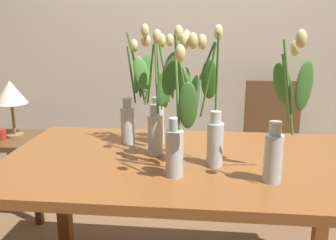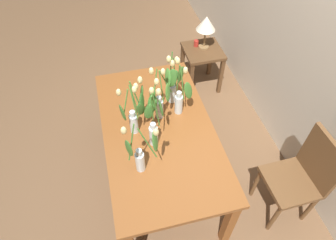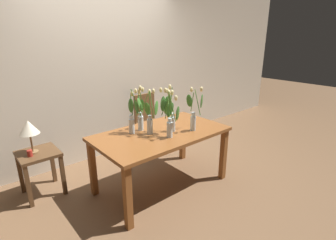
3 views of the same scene
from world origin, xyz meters
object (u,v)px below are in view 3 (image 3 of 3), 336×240
object	(u,v)px
tulip_vase_1	(194,115)
tulip_vase_4	(170,115)
tulip_vase_2	(149,117)
dining_table	(161,139)
dining_chair	(148,119)
tulip_vase_3	(133,118)
side_table	(39,161)
table_lamp	(29,128)
tulip_vase_0	(170,117)
pillar_candle	(30,153)
tulip_vase_5	(140,116)

from	to	relation	value
tulip_vase_1	tulip_vase_4	distance (m)	0.30
tulip_vase_2	tulip_vase_4	world-z (taller)	tulip_vase_4
dining_table	dining_chair	world-z (taller)	dining_chair
tulip_vase_2	tulip_vase_3	size ratio (longest dim) A/B	0.96
tulip_vase_2	side_table	bearing A→B (deg)	144.71
tulip_vase_2	side_table	distance (m)	1.41
dining_table	table_lamp	distance (m)	1.52
tulip_vase_0	table_lamp	world-z (taller)	tulip_vase_0
tulip_vase_2	tulip_vase_0	bearing A→B (deg)	-62.36
tulip_vase_1	pillar_candle	bearing A→B (deg)	150.01
dining_table	tulip_vase_0	xyz separation A→B (m)	(-0.02, -0.17, 0.32)
tulip_vase_5	pillar_candle	size ratio (longest dim) A/B	7.07
tulip_vase_0	tulip_vase_5	bearing A→B (deg)	109.10
tulip_vase_2	tulip_vase_4	size ratio (longest dim) A/B	0.97
dining_table	tulip_vase_5	world-z (taller)	tulip_vase_5
side_table	table_lamp	world-z (taller)	table_lamp
tulip_vase_0	tulip_vase_1	distance (m)	0.37
tulip_vase_2	dining_chair	distance (m)	1.30
tulip_vase_3	tulip_vase_1	bearing A→B (deg)	-32.38
tulip_vase_0	side_table	distance (m)	1.64
tulip_vase_0	dining_chair	distance (m)	1.44
dining_chair	table_lamp	size ratio (longest dim) A/B	2.34
table_lamp	tulip_vase_4	bearing A→B (deg)	-33.28
dining_chair	dining_table	bearing A→B (deg)	-118.71
dining_table	dining_chair	bearing A→B (deg)	61.29
dining_table	side_table	world-z (taller)	dining_table
tulip_vase_4	dining_chair	size ratio (longest dim) A/B	0.61
tulip_vase_3	side_table	world-z (taller)	tulip_vase_3
dining_chair	side_table	size ratio (longest dim) A/B	1.69
tulip_vase_5	side_table	distance (m)	1.31
dining_chair	side_table	world-z (taller)	dining_chair
tulip_vase_1	tulip_vase_4	xyz separation A→B (m)	(-0.26, 0.15, 0.02)
tulip_vase_0	tulip_vase_3	world-z (taller)	tulip_vase_3
tulip_vase_0	tulip_vase_3	size ratio (longest dim) A/B	0.99
dining_table	tulip_vase_2	xyz separation A→B (m)	(-0.14, 0.05, 0.30)
tulip_vase_4	dining_chair	distance (m)	1.28
tulip_vase_1	table_lamp	world-z (taller)	tulip_vase_1
tulip_vase_1	pillar_candle	distance (m)	1.94
table_lamp	dining_chair	bearing A→B (deg)	6.91
table_lamp	tulip_vase_1	bearing A→B (deg)	-32.82
dining_table	tulip_vase_2	world-z (taller)	tulip_vase_2
tulip_vase_3	side_table	distance (m)	1.23
pillar_candle	tulip_vase_5	bearing A→B (deg)	-25.08
tulip_vase_3	pillar_candle	world-z (taller)	tulip_vase_3
tulip_vase_5	table_lamp	distance (m)	1.26
tulip_vase_5	dining_chair	bearing A→B (deg)	49.01
tulip_vase_1	pillar_candle	world-z (taller)	tulip_vase_1
tulip_vase_0	side_table	bearing A→B (deg)	140.34
tulip_vase_2	tulip_vase_4	xyz separation A→B (m)	(0.23, -0.11, 0.00)
table_lamp	pillar_candle	size ratio (longest dim) A/B	5.31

